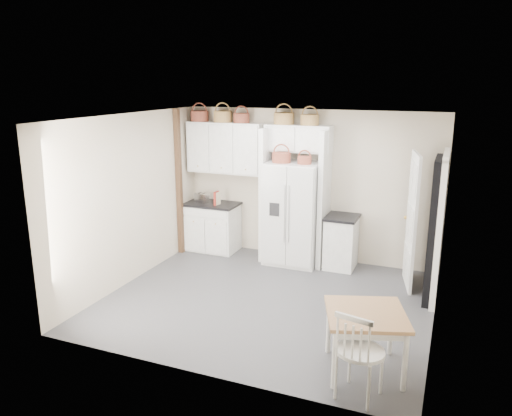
% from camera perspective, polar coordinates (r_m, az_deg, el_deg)
% --- Properties ---
extents(floor, '(4.50, 4.50, 0.00)m').
position_cam_1_polar(floor, '(7.30, 1.32, -10.50)').
color(floor, '#3F3F41').
rests_on(floor, ground).
extents(ceiling, '(4.50, 4.50, 0.00)m').
position_cam_1_polar(ceiling, '(6.63, 1.45, 10.31)').
color(ceiling, white).
rests_on(ceiling, wall_back).
extents(wall_back, '(4.50, 0.00, 4.50)m').
position_cam_1_polar(wall_back, '(8.70, 6.04, 2.59)').
color(wall_back, '#C4B295').
rests_on(wall_back, floor).
extents(wall_left, '(0.00, 4.00, 4.00)m').
position_cam_1_polar(wall_left, '(7.90, -14.07, 1.01)').
color(wall_left, '#C4B295').
rests_on(wall_left, floor).
extents(wall_right, '(0.00, 4.00, 4.00)m').
position_cam_1_polar(wall_right, '(6.45, 20.47, -2.51)').
color(wall_right, '#C4B295').
rests_on(wall_right, floor).
extents(refrigerator, '(0.90, 0.73, 1.75)m').
position_cam_1_polar(refrigerator, '(8.50, 4.31, -0.60)').
color(refrigerator, silver).
rests_on(refrigerator, floor).
extents(base_cab_left, '(0.92, 0.58, 0.85)m').
position_cam_1_polar(base_cab_left, '(9.26, -4.98, -2.22)').
color(base_cab_left, silver).
rests_on(base_cab_left, floor).
extents(base_cab_right, '(0.48, 0.58, 0.85)m').
position_cam_1_polar(base_cab_right, '(8.49, 9.70, -3.95)').
color(base_cab_right, silver).
rests_on(base_cab_right, floor).
extents(dining_table, '(1.05, 1.05, 0.69)m').
position_cam_1_polar(dining_table, '(5.69, 12.29, -14.67)').
color(dining_table, olive).
rests_on(dining_table, floor).
extents(windsor_chair, '(0.57, 0.54, 1.00)m').
position_cam_1_polar(windsor_chair, '(5.19, 11.81, -15.72)').
color(windsor_chair, silver).
rests_on(windsor_chair, floor).
extents(counter_left, '(0.96, 0.62, 0.04)m').
position_cam_1_polar(counter_left, '(9.14, -5.04, 0.45)').
color(counter_left, black).
rests_on(counter_left, base_cab_left).
extents(counter_right, '(0.52, 0.62, 0.04)m').
position_cam_1_polar(counter_right, '(8.36, 9.83, -1.05)').
color(counter_right, black).
rests_on(counter_right, base_cab_right).
extents(toaster, '(0.28, 0.20, 0.17)m').
position_cam_1_polar(toaster, '(9.19, -6.22, 1.17)').
color(toaster, silver).
rests_on(toaster, counter_left).
extents(cookbook_red, '(0.04, 0.16, 0.24)m').
position_cam_1_polar(cookbook_red, '(8.98, -4.53, 1.13)').
color(cookbook_red, maroon).
rests_on(cookbook_red, counter_left).
extents(cookbook_cream, '(0.06, 0.16, 0.23)m').
position_cam_1_polar(cookbook_cream, '(8.98, -4.46, 1.08)').
color(cookbook_cream, beige).
rests_on(cookbook_cream, counter_left).
extents(basket_upper_a, '(0.33, 0.33, 0.18)m').
position_cam_1_polar(basket_upper_a, '(9.14, -6.46, 10.39)').
color(basket_upper_a, '#562721').
rests_on(basket_upper_a, upper_cabinet).
extents(basket_upper_b, '(0.33, 0.33, 0.19)m').
position_cam_1_polar(basket_upper_b, '(8.93, -3.83, 10.38)').
color(basket_upper_b, '#97643B').
rests_on(basket_upper_b, upper_cabinet).
extents(basket_upper_c, '(0.29, 0.29, 0.16)m').
position_cam_1_polar(basket_upper_c, '(8.78, -1.68, 10.24)').
color(basket_upper_c, '#562721').
rests_on(basket_upper_c, upper_cabinet).
extents(basket_bridge_a, '(0.34, 0.34, 0.19)m').
position_cam_1_polar(basket_bridge_a, '(8.50, 3.19, 10.18)').
color(basket_bridge_a, '#97643B').
rests_on(basket_bridge_a, bridge_cabinet).
extents(basket_bridge_b, '(0.30, 0.30, 0.17)m').
position_cam_1_polar(basket_bridge_b, '(8.37, 6.16, 9.99)').
color(basket_bridge_b, '#97643B').
rests_on(basket_bridge_b, bridge_cabinet).
extents(basket_fridge_a, '(0.31, 0.31, 0.17)m').
position_cam_1_polar(basket_fridge_a, '(8.27, 2.92, 5.78)').
color(basket_fridge_a, '#562721').
rests_on(basket_fridge_a, refrigerator).
extents(basket_fridge_b, '(0.23, 0.23, 0.12)m').
position_cam_1_polar(basket_fridge_b, '(8.16, 5.56, 5.45)').
color(basket_fridge_b, '#562721').
rests_on(basket_fridge_b, refrigerator).
extents(upper_cabinet, '(1.40, 0.34, 0.90)m').
position_cam_1_polar(upper_cabinet, '(8.97, -3.48, 6.89)').
color(upper_cabinet, silver).
rests_on(upper_cabinet, wall_back).
extents(bridge_cabinet, '(1.12, 0.34, 0.45)m').
position_cam_1_polar(bridge_cabinet, '(8.45, 4.88, 7.94)').
color(bridge_cabinet, silver).
rests_on(bridge_cabinet, wall_back).
extents(fridge_panel_left, '(0.08, 0.60, 2.30)m').
position_cam_1_polar(fridge_panel_left, '(8.66, 1.26, 1.59)').
color(fridge_panel_left, silver).
rests_on(fridge_panel_left, floor).
extents(fridge_panel_right, '(0.08, 0.60, 2.30)m').
position_cam_1_polar(fridge_panel_right, '(8.36, 7.81, 0.99)').
color(fridge_panel_right, silver).
rests_on(fridge_panel_right, floor).
extents(trim_post, '(0.09, 0.09, 2.60)m').
position_cam_1_polar(trim_post, '(8.97, -8.79, 2.87)').
color(trim_post, '#3D2A19').
rests_on(trim_post, floor).
extents(doorway_void, '(0.18, 0.85, 2.05)m').
position_cam_1_polar(doorway_void, '(7.48, 19.88, -2.36)').
color(doorway_void, black).
rests_on(doorway_void, floor).
extents(door_slab, '(0.21, 0.79, 2.05)m').
position_cam_1_polar(door_slab, '(7.82, 17.37, -1.44)').
color(door_slab, white).
rests_on(door_slab, floor).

